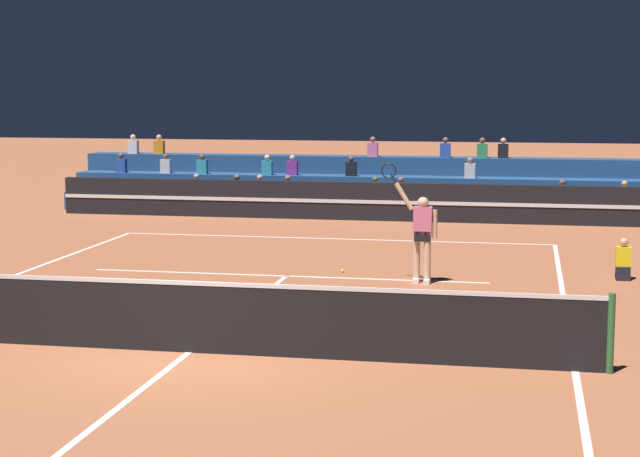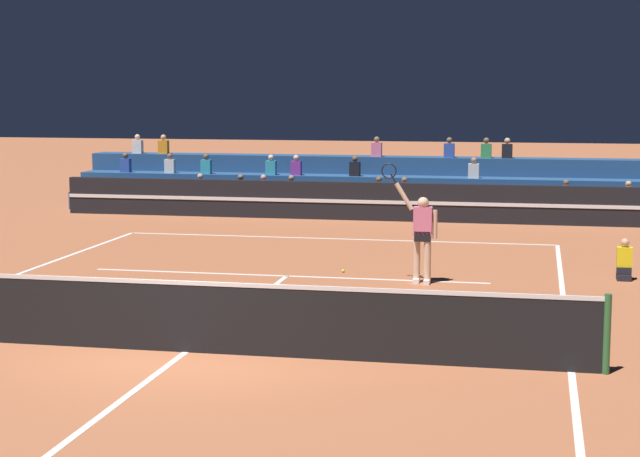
% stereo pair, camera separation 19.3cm
% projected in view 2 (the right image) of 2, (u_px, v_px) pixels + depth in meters
% --- Properties ---
extents(ground_plane, '(120.00, 120.00, 0.00)m').
position_uv_depth(ground_plane, '(186.00, 352.00, 15.61)').
color(ground_plane, '#AD603D').
extents(court_lines, '(11.10, 23.90, 0.01)m').
position_uv_depth(court_lines, '(186.00, 352.00, 15.61)').
color(court_lines, white).
rests_on(court_lines, ground).
extents(tennis_net, '(12.00, 0.10, 1.10)m').
position_uv_depth(tennis_net, '(185.00, 316.00, 15.54)').
color(tennis_net, '#2D6B38').
rests_on(tennis_net, ground).
extents(sponsor_banner_wall, '(18.00, 0.26, 1.10)m').
position_uv_depth(sponsor_banner_wall, '(361.00, 201.00, 30.90)').
color(sponsor_banner_wall, black).
rests_on(sponsor_banner_wall, ground).
extents(bleacher_stand, '(18.93, 2.85, 2.28)m').
position_uv_depth(bleacher_stand, '(374.00, 189.00, 33.35)').
color(bleacher_stand, navy).
rests_on(bleacher_stand, ground).
extents(ball_kid_courtside, '(0.30, 0.36, 0.84)m').
position_uv_depth(ball_kid_courtside, '(624.00, 264.00, 21.37)').
color(ball_kid_courtside, black).
rests_on(ball_kid_courtside, ground).
extents(tennis_player, '(1.18, 0.34, 2.42)m').
position_uv_depth(tennis_player, '(421.00, 234.00, 20.95)').
color(tennis_player, beige).
rests_on(tennis_player, ground).
extents(tennis_ball, '(0.07, 0.07, 0.07)m').
position_uv_depth(tennis_ball, '(343.00, 271.00, 22.27)').
color(tennis_ball, '#C6DB33').
rests_on(tennis_ball, ground).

